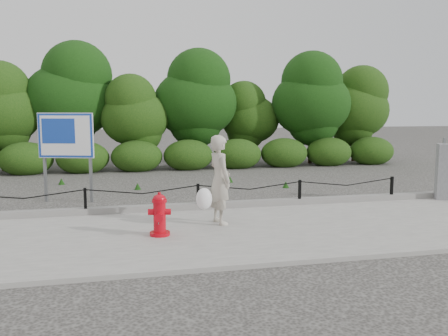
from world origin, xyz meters
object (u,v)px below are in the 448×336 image
Objects in this scene: fire_hydrant at (160,215)px; pedestrian at (219,181)px; utility_cabinet at (448,172)px; advertising_sign at (66,140)px.

fire_hydrant is 0.45× the size of pedestrian.
pedestrian is 1.14× the size of utility_cabinet.
pedestrian is 0.78× the size of advertising_sign.
utility_cabinet is at bearing 22.88° from fire_hydrant.
pedestrian is 4.74m from advertising_sign.
fire_hydrant is at bearing -143.38° from utility_cabinet.
utility_cabinet is (6.23, 1.15, -0.16)m from pedestrian.
advertising_sign is (-3.21, 3.42, 0.66)m from pedestrian.
fire_hydrant is 4.65m from advertising_sign.
fire_hydrant is at bearing 103.49° from pedestrian.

